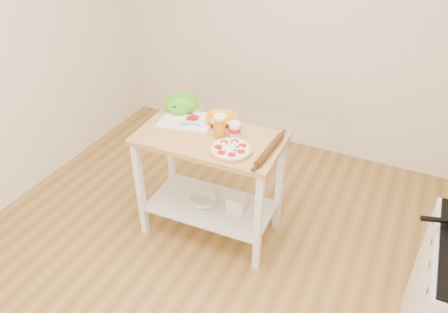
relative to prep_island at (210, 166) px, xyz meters
name	(u,v)px	position (x,y,z in m)	size (l,w,h in m)	color
room_shell	(191,131)	(0.23, -0.65, 0.71)	(4.04, 4.54, 2.74)	olive
prep_island	(210,166)	(0.00, 0.00, 0.00)	(1.08, 0.62, 0.90)	tan
pizza	(231,149)	(0.22, -0.11, 0.27)	(0.30, 0.30, 0.05)	#E8B263
cutting_board	(187,120)	(-0.26, 0.14, 0.27)	(0.45, 0.37, 0.04)	white
spatula	(189,124)	(-0.21, 0.07, 0.27)	(0.15, 0.06, 0.01)	#3EAEAE
knife	(182,111)	(-0.36, 0.23, 0.27)	(0.27, 0.08, 0.01)	silver
orange_bowl	(221,119)	(-0.01, 0.22, 0.29)	(0.23, 0.23, 0.06)	orange
green_bowl	(182,105)	(-0.38, 0.26, 0.30)	(0.27, 0.27, 0.08)	#52B423
beer_pint	(220,126)	(0.07, 0.03, 0.35)	(0.09, 0.09, 0.17)	#AD7718
yogurt_tub	(235,129)	(0.16, 0.09, 0.31)	(0.09, 0.09, 0.19)	white
rolling_pin	(269,150)	(0.47, -0.01, 0.28)	(0.05, 0.05, 0.42)	#4F2C12
shelf_glass_bowl	(204,201)	(-0.05, -0.02, -0.35)	(0.22, 0.22, 0.07)	silver
shelf_bin	(237,203)	(0.21, 0.04, -0.32)	(0.13, 0.13, 0.13)	white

